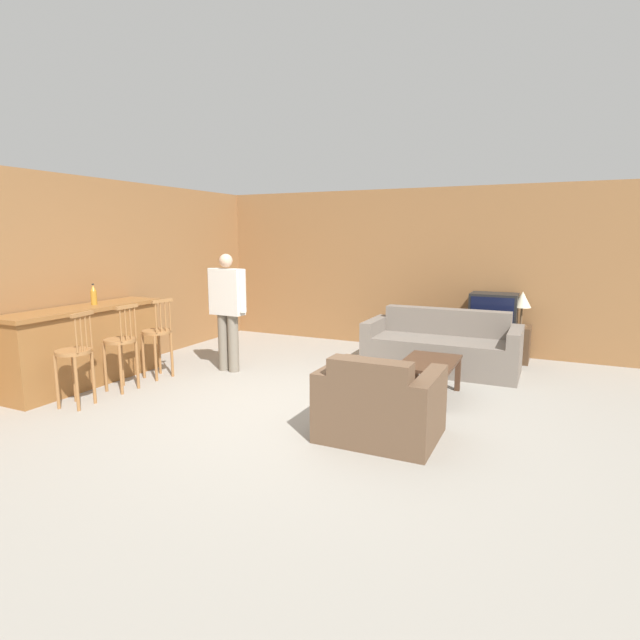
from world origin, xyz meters
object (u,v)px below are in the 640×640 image
Objects in this scene: bar_chair_mid at (121,347)px; person_by_window at (227,306)px; table_lamp at (522,301)px; bar_chair_near at (75,358)px; coffee_table at (429,367)px; tv_unit at (492,342)px; armchair_near at (379,406)px; bar_chair_far at (157,337)px; couch_far at (441,348)px; bottle at (94,295)px; tv at (493,309)px.

bar_chair_mid is 1.47m from person_by_window.
bar_chair_near is at bearing -135.51° from table_lamp.
table_lamp is 4.24m from person_by_window.
tv_unit reaches higher than coffee_table.
coffee_table is 1.78× the size of table_lamp.
tv_unit is at bearing 80.74° from armchair_near.
bar_chair_far is 3.84m from couch_far.
coffee_table is (3.41, 1.28, -0.17)m from bar_chair_mid.
person_by_window is at bearing -144.98° from tv_unit.
bar_chair_near is 1.00× the size of bar_chair_far.
armchair_near is (3.26, -0.67, -0.23)m from bar_chair_far.
table_lamp is at bearing 34.45° from bottle.
tv is 1.30× the size of table_lamp.
tv is at bearing -90.00° from tv_unit.
bar_chair_mid is 5.22m from tv.
person_by_window is (0.64, 1.28, 0.36)m from bar_chair_mid.
table_lamp reaches higher than armchair_near.
coffee_table is (0.15, 1.34, 0.07)m from armchair_near.
bar_chair_far reaches higher than armchair_near.
tv reaches higher than couch_far.
couch_far is at bearing 89.54° from armchair_near.
armchair_near is 2.03× the size of table_lamp.
bar_chair_near is 2.03× the size of table_lamp.
coffee_table is at bearing 0.11° from person_by_window.
bar_chair_far is 0.51× the size of couch_far.
tv_unit is (3.84, 2.92, -0.27)m from bar_chair_far.
bottle is (-3.88, 0.25, 0.80)m from armchair_near.
table_lamp is (0.83, 2.24, 0.54)m from coffee_table.
couch_far is at bearing 38.20° from bar_chair_mid.
armchair_near is at bearing -99.26° from tv_unit.
person_by_window is (1.26, 1.08, -0.21)m from bottle.
couch_far is (3.28, 3.22, -0.24)m from bar_chair_near.
tv reaches higher than tv_unit.
bottle is at bearing -145.55° from table_lamp.
armchair_near is at bearing -90.46° from couch_far.
bottle is at bearing -143.26° from tv_unit.
tv_unit is at bearing 35.02° from person_by_window.
bar_chair_near is 5.67m from tv.
bottle reaches higher than couch_far.
bar_chair_mid is 1.00× the size of armchair_near.
couch_far is at bearing 31.05° from bar_chair_far.
couch_far is at bearing -135.47° from table_lamp.
table_lamp is (0.39, 0.00, 0.14)m from tv.
bar_chair_near reaches higher than tv.
bar_chair_far is 0.94m from bottle.
person_by_window reaches higher than bar_chair_far.
bar_chair_near is at bearing -108.43° from person_by_window.
bar_chair_far reaches higher than tv.
bar_chair_far is 1.00× the size of armchair_near.
table_lamp is at bearing 0.00° from tv_unit.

